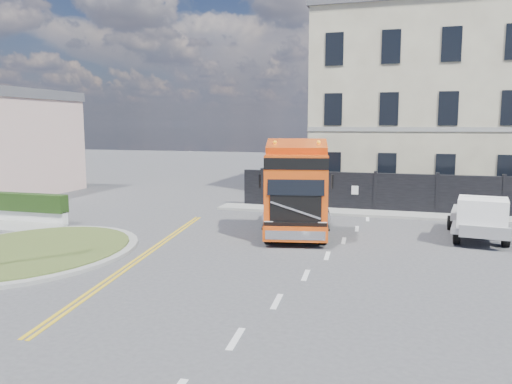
% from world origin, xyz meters
% --- Properties ---
extents(ground, '(120.00, 120.00, 0.00)m').
position_xyz_m(ground, '(0.00, 0.00, 0.00)').
color(ground, '#424244').
rests_on(ground, ground).
extents(traffic_island, '(6.80, 6.80, 0.17)m').
position_xyz_m(traffic_island, '(-7.00, -3.00, 0.08)').
color(traffic_island, gray).
rests_on(traffic_island, ground).
extents(hoarding_fence, '(18.80, 0.25, 2.00)m').
position_xyz_m(hoarding_fence, '(6.55, 9.00, 1.00)').
color(hoarding_fence, black).
rests_on(hoarding_fence, ground).
extents(georgian_building, '(12.30, 10.30, 12.80)m').
position_xyz_m(georgian_building, '(6.00, 16.50, 5.77)').
color(georgian_building, beige).
rests_on(georgian_building, ground).
extents(pavement_far, '(20.00, 1.60, 0.12)m').
position_xyz_m(pavement_far, '(6.00, 8.10, 0.06)').
color(pavement_far, gray).
rests_on(pavement_far, ground).
extents(truck, '(3.49, 6.60, 3.75)m').
position_xyz_m(truck, '(1.27, 2.37, 1.68)').
color(truck, black).
rests_on(truck, ground).
extents(flatbed_pickup, '(2.25, 4.45, 1.77)m').
position_xyz_m(flatbed_pickup, '(8.20, 3.18, 0.95)').
color(flatbed_pickup, gray).
rests_on(flatbed_pickup, ground).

